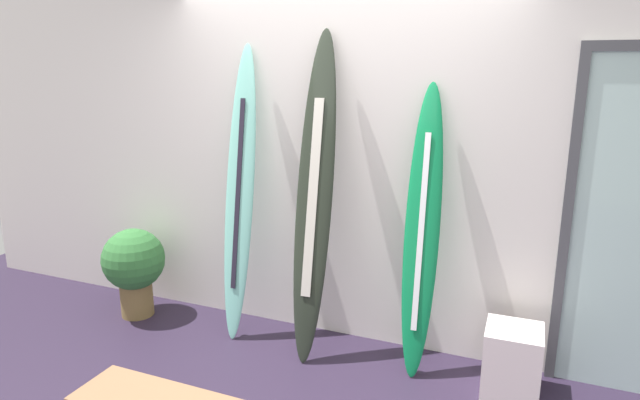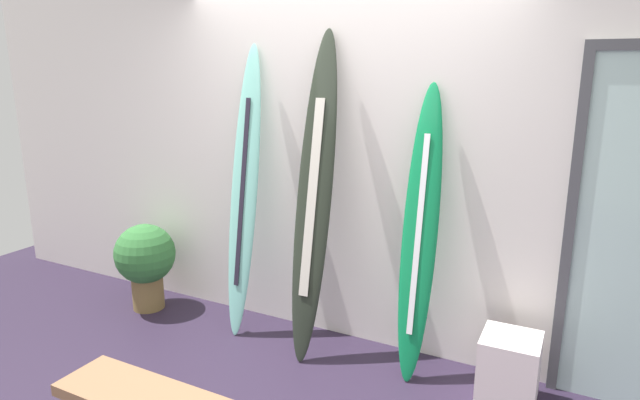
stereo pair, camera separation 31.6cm
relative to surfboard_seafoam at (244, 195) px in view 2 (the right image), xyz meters
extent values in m
cube|color=white|center=(0.69, 0.33, 0.34)|extent=(7.20, 0.20, 2.80)
ellipsoid|color=#7BC9B9|center=(0.00, 0.00, 0.02)|extent=(0.23, 0.42, 2.16)
cube|color=#221D2B|center=(0.00, -0.02, 0.02)|extent=(0.04, 0.24, 1.37)
cone|color=black|center=(0.00, -0.11, -0.87)|extent=(0.07, 0.09, 0.11)
ellipsoid|color=#242B21|center=(0.62, -0.05, 0.06)|extent=(0.28, 0.55, 2.25)
cube|color=beige|center=(0.62, -0.09, 0.07)|extent=(0.08, 0.29, 1.31)
ellipsoid|color=#0F7D44|center=(1.35, 0.01, -0.11)|extent=(0.25, 0.44, 1.91)
cube|color=white|center=(1.35, -0.03, -0.10)|extent=(0.05, 0.25, 1.26)
cone|color=black|center=(1.35, -0.10, -0.89)|extent=(0.07, 0.09, 0.11)
cube|color=white|center=(1.97, -0.09, -0.85)|extent=(0.34, 0.34, 0.43)
cube|color=#47474C|center=(2.20, 0.21, -0.02)|extent=(0.06, 0.06, 2.08)
cylinder|color=olive|center=(-0.94, -0.11, -0.93)|extent=(0.26, 0.26, 0.27)
sphere|color=#337136|center=(-0.94, -0.11, -0.58)|extent=(0.50, 0.50, 0.50)
camera|label=1|loc=(2.02, -3.34, 0.94)|focal=30.41mm
camera|label=2|loc=(2.31, -3.21, 0.94)|focal=30.41mm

